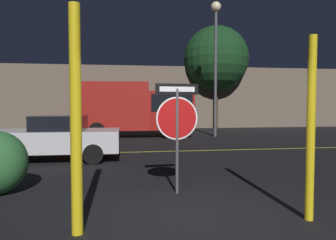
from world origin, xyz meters
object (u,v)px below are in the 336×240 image
stop_sign (177,118)px  yellow_pole_right (311,129)px  yellow_pole_left (76,121)px  tree_0 (216,59)px  delivery_truck (136,107)px  passing_car_2 (57,138)px  street_lamp (216,41)px

stop_sign → yellow_pole_right: (1.76, -1.79, -0.11)m
yellow_pole_left → tree_0: 20.05m
delivery_truck → passing_car_2: bearing=-17.7°
tree_0 → yellow_pole_left: bearing=-112.6°
passing_car_2 → delivery_truck: (2.89, 7.02, 0.86)m
street_lamp → delivery_truck: bearing=172.2°
passing_car_2 → tree_0: bearing=-34.6°
passing_car_2 → tree_0: size_ratio=0.56×
street_lamp → yellow_pole_left: bearing=-114.9°
yellow_pole_right → delivery_truck: bearing=98.5°
yellow_pole_right → street_lamp: 13.28m
delivery_truck → yellow_pole_right: bearing=13.2°
yellow_pole_right → tree_0: 19.01m
yellow_pole_right → passing_car_2: 7.82m
yellow_pole_right → delivery_truck: size_ratio=0.45×
yellow_pole_right → tree_0: bearing=77.3°
yellow_pole_left → delivery_truck: bearing=83.3°
stop_sign → tree_0: tree_0 is taller
delivery_truck → tree_0: bearing=134.8°
yellow_pole_right → street_lamp: (2.32, 12.54, 3.70)m
delivery_truck → tree_0: size_ratio=0.88×
yellow_pole_right → delivery_truck: 13.27m
yellow_pole_left → delivery_truck: size_ratio=0.49×
delivery_truck → yellow_pole_left: bearing=-2.0°
tree_0 → delivery_truck: bearing=-139.9°
stop_sign → street_lamp: size_ratio=0.30×
yellow_pole_right → street_lamp: street_lamp is taller
street_lamp → stop_sign: bearing=-110.8°
passing_car_2 → delivery_truck: 7.64m
yellow_pole_right → tree_0: (4.10, 18.22, 3.56)m
stop_sign → yellow_pole_left: bearing=-140.0°
stop_sign → yellow_pole_right: size_ratio=0.77×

